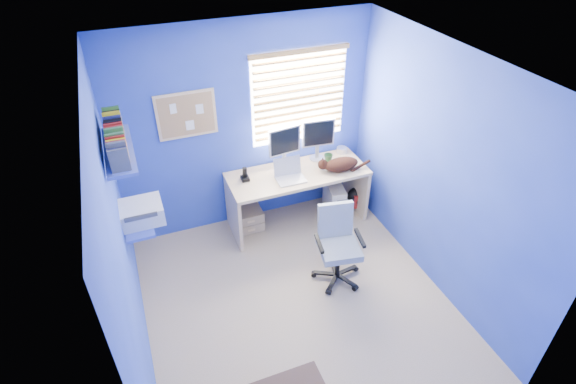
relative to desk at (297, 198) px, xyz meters
name	(u,v)px	position (x,y,z in m)	size (l,w,h in m)	color
floor	(297,303)	(-0.51, -1.26, -0.37)	(3.00, 3.20, 0.00)	tan
ceiling	(301,70)	(-0.51, -1.26, 2.13)	(3.00, 3.20, 0.00)	white
wall_back	(246,129)	(-0.51, 0.34, 0.88)	(3.00, 0.01, 2.50)	blue
wall_front	(399,356)	(-0.51, -2.86, 0.88)	(3.00, 0.01, 2.50)	blue
wall_left	(122,250)	(-2.01, -1.26, 0.88)	(0.01, 3.20, 2.50)	blue
wall_right	(440,174)	(0.99, -1.26, 0.88)	(0.01, 3.20, 2.50)	blue
desk	(297,198)	(0.00, 0.00, 0.00)	(1.68, 0.65, 0.74)	#DAB37C
laptop	(291,172)	(-0.13, -0.12, 0.48)	(0.33, 0.26, 0.22)	silver
monitor_left	(284,148)	(-0.11, 0.17, 0.64)	(0.40, 0.12, 0.54)	silver
monitor_right	(317,140)	(0.34, 0.21, 0.64)	(0.40, 0.12, 0.54)	silver
phone	(245,174)	(-0.63, 0.08, 0.45)	(0.09, 0.11, 0.17)	black
mug	(328,158)	(0.45, 0.10, 0.42)	(0.10, 0.09, 0.10)	#336B32
cd_spindle	(342,150)	(0.71, 0.24, 0.41)	(0.13, 0.13, 0.07)	silver
cat	(341,164)	(0.51, -0.13, 0.45)	(0.43, 0.22, 0.15)	black
tower_pc	(334,200)	(0.50, -0.03, -0.14)	(0.19, 0.44, 0.45)	beige
drawer_boxes	(248,219)	(-0.62, 0.10, -0.23)	(0.35, 0.28, 0.27)	tan
yellow_book	(331,218)	(0.36, -0.23, -0.25)	(0.03, 0.17, 0.24)	yellow
backpack	(356,198)	(0.83, -0.02, -0.21)	(0.28, 0.21, 0.32)	black
office_chair	(337,253)	(0.04, -1.04, -0.04)	(0.59, 0.59, 0.87)	black
window_blinds	(299,97)	(0.14, 0.31, 1.18)	(1.15, 0.05, 1.10)	white
corkboard	(187,115)	(-1.16, 0.33, 1.18)	(0.64, 0.02, 0.52)	#DAB37C
wall_shelves	(128,177)	(-1.86, -0.51, 1.06)	(0.42, 0.90, 1.05)	#4255C6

